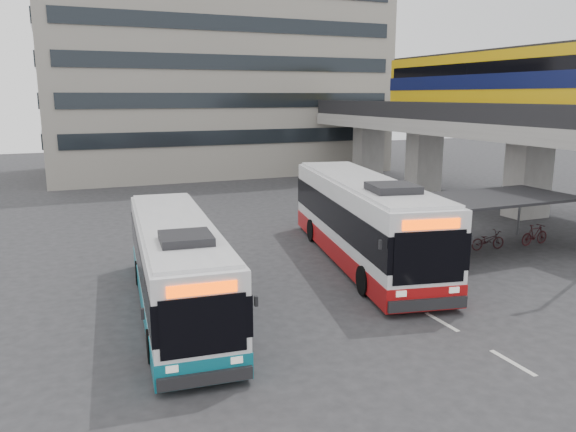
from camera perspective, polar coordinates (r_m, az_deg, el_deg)
name	(u,v)px	position (r m, az deg, el deg)	size (l,w,h in m)	color
ground	(328,301)	(19.73, 4.08, -8.66)	(120.00, 120.00, 0.00)	#28282B
viaduct	(492,108)	(37.64, 20.01, 10.27)	(8.00, 32.00, 9.68)	gray
bike_shelter	(468,218)	(26.27, 17.78, -0.21)	(10.00, 4.00, 2.54)	#595B60
office_block	(212,34)	(54.64, -7.75, 17.83)	(30.00, 15.00, 25.00)	gray
road_markings	(442,322)	(18.66, 15.34, -10.33)	(0.15, 7.60, 0.01)	beige
bus_main	(363,220)	(24.14, 7.60, -0.44)	(5.31, 13.28, 3.84)	white
bus_teal	(177,267)	(18.77, -11.22, -5.07)	(3.42, 11.24, 3.27)	white
pedestrian	(238,281)	(19.19, -5.09, -6.57)	(0.62, 0.41, 1.71)	black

